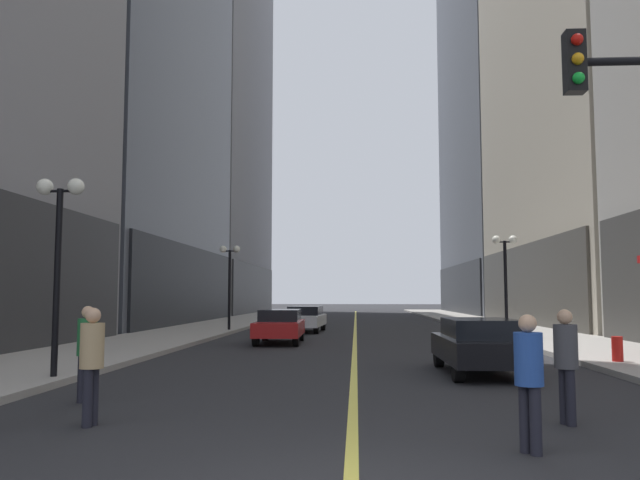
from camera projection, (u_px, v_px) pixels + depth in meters
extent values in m
plane|color=#262628|center=(355.00, 325.00, 40.39)|extent=(200.00, 200.00, 0.00)
cube|color=#9E9991|center=(227.00, 324.00, 40.86)|extent=(4.50, 78.00, 0.15)
cube|color=#9E9991|center=(486.00, 324.00, 39.93)|extent=(4.50, 78.00, 0.15)
cube|color=#E5D64C|center=(355.00, 325.00, 40.39)|extent=(0.16, 70.00, 0.01)
cube|color=black|center=(190.00, 286.00, 40.71)|extent=(0.50, 22.80, 5.00)
cube|color=gray|center=(207.00, 63.00, 68.50)|extent=(10.80, 26.00, 53.78)
cube|color=#2C2C2E|center=(254.00, 290.00, 66.07)|extent=(0.50, 24.70, 5.00)
cube|color=#403C35|center=(525.00, 285.00, 39.51)|extent=(0.50, 22.80, 5.00)
cube|color=slate|center=(509.00, 113.00, 66.17)|extent=(11.29, 26.00, 41.80)
cube|color=#212327|center=(459.00, 289.00, 64.87)|extent=(0.50, 24.70, 5.00)
cube|color=black|center=(479.00, 349.00, 15.18)|extent=(1.78, 4.25, 0.55)
cube|color=black|center=(480.00, 329.00, 15.02)|extent=(1.56, 2.39, 0.50)
cylinder|color=black|center=(439.00, 355.00, 16.67)|extent=(0.23, 0.64, 0.64)
cylinder|color=black|center=(496.00, 355.00, 16.60)|extent=(0.23, 0.64, 0.64)
cylinder|color=black|center=(458.00, 367.00, 13.72)|extent=(0.23, 0.64, 0.64)
cylinder|color=black|center=(528.00, 368.00, 13.65)|extent=(0.23, 0.64, 0.64)
cube|color=#B21919|center=(280.00, 328.00, 24.91)|extent=(1.83, 4.34, 0.55)
cube|color=black|center=(280.00, 316.00, 25.17)|extent=(1.58, 2.44, 0.50)
cylinder|color=black|center=(296.00, 338.00, 23.37)|extent=(0.23, 0.64, 0.64)
cylinder|color=black|center=(256.00, 338.00, 23.42)|extent=(0.23, 0.64, 0.64)
cylinder|color=black|center=(301.00, 333.00, 26.36)|extent=(0.23, 0.64, 0.64)
cylinder|color=black|center=(265.00, 333.00, 26.41)|extent=(0.23, 0.64, 0.64)
cube|color=silver|center=(305.00, 320.00, 32.79)|extent=(2.00, 4.83, 0.55)
cube|color=black|center=(306.00, 311.00, 33.06)|extent=(1.69, 2.73, 0.50)
cylinder|color=black|center=(316.00, 327.00, 31.04)|extent=(0.25, 0.65, 0.64)
cylinder|color=black|center=(285.00, 327.00, 31.20)|extent=(0.25, 0.65, 0.64)
cylinder|color=black|center=(323.00, 324.00, 34.33)|extent=(0.25, 0.65, 0.64)
cylinder|color=black|center=(295.00, 324.00, 34.49)|extent=(0.25, 0.65, 0.64)
cylinder|color=black|center=(536.00, 421.00, 7.46)|extent=(0.14, 0.14, 0.80)
cylinder|color=black|center=(525.00, 419.00, 7.60)|extent=(0.14, 0.14, 0.80)
cylinder|color=#234799|center=(529.00, 359.00, 7.59)|extent=(0.47, 0.47, 0.63)
sphere|color=tan|center=(528.00, 323.00, 7.63)|extent=(0.22, 0.22, 0.22)
cylinder|color=black|center=(94.00, 396.00, 9.19)|extent=(0.14, 0.14, 0.82)
cylinder|color=black|center=(88.00, 398.00, 9.03)|extent=(0.14, 0.14, 0.82)
cylinder|color=tan|center=(92.00, 346.00, 9.17)|extent=(0.38, 0.38, 0.65)
sphere|color=tan|center=(93.00, 315.00, 9.21)|extent=(0.22, 0.22, 0.22)
cylinder|color=black|center=(571.00, 398.00, 9.13)|extent=(0.14, 0.14, 0.81)
cylinder|color=black|center=(564.00, 396.00, 9.28)|extent=(0.14, 0.14, 0.81)
cylinder|color=#3F3F44|center=(566.00, 346.00, 9.27)|extent=(0.42, 0.42, 0.64)
sphere|color=tan|center=(565.00, 317.00, 9.31)|extent=(0.22, 0.22, 0.22)
cylinder|color=black|center=(90.00, 379.00, 11.11)|extent=(0.14, 0.14, 0.82)
cylinder|color=black|center=(81.00, 379.00, 11.12)|extent=(0.14, 0.14, 0.82)
cylinder|color=#1E6633|center=(87.00, 337.00, 11.18)|extent=(0.34, 0.34, 0.65)
sphere|color=tan|center=(88.00, 312.00, 11.21)|extent=(0.22, 0.22, 0.22)
cube|color=black|center=(574.00, 62.00, 9.07)|extent=(0.28, 0.24, 0.90)
sphere|color=red|center=(577.00, 39.00, 8.96)|extent=(0.17, 0.17, 0.17)
sphere|color=orange|center=(578.00, 59.00, 8.93)|extent=(0.17, 0.17, 0.17)
sphere|color=green|center=(579.00, 78.00, 8.91)|extent=(0.17, 0.17, 0.17)
cylinder|color=black|center=(57.00, 285.00, 13.69)|extent=(0.14, 0.14, 4.20)
cylinder|color=black|center=(60.00, 191.00, 13.87)|extent=(0.80, 0.06, 0.06)
sphere|color=white|center=(45.00, 187.00, 13.90)|extent=(0.36, 0.36, 0.36)
sphere|color=white|center=(76.00, 186.00, 13.86)|extent=(0.36, 0.36, 0.36)
cylinder|color=black|center=(229.00, 291.00, 32.33)|extent=(0.14, 0.14, 4.20)
cylinder|color=black|center=(230.00, 251.00, 32.51)|extent=(0.80, 0.06, 0.06)
sphere|color=white|center=(223.00, 249.00, 32.54)|extent=(0.36, 0.36, 0.36)
sphere|color=white|center=(237.00, 249.00, 32.50)|extent=(0.36, 0.36, 0.36)
cylinder|color=black|center=(506.00, 290.00, 26.85)|extent=(0.14, 0.14, 4.20)
cylinder|color=black|center=(505.00, 242.00, 27.03)|extent=(0.80, 0.06, 0.06)
sphere|color=white|center=(496.00, 240.00, 27.05)|extent=(0.36, 0.36, 0.36)
sphere|color=white|center=(513.00, 240.00, 27.01)|extent=(0.36, 0.36, 0.36)
cylinder|color=red|center=(617.00, 352.00, 16.61)|extent=(0.28, 0.28, 0.80)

